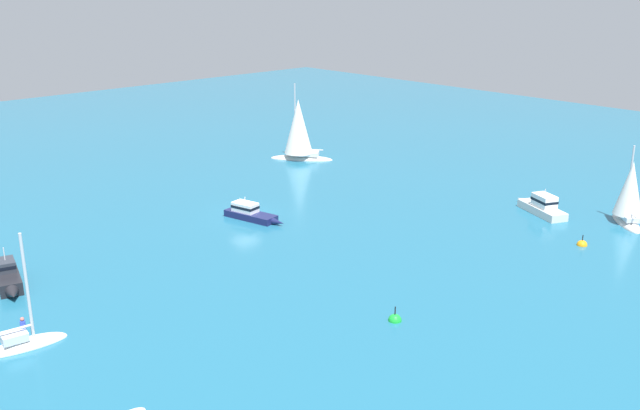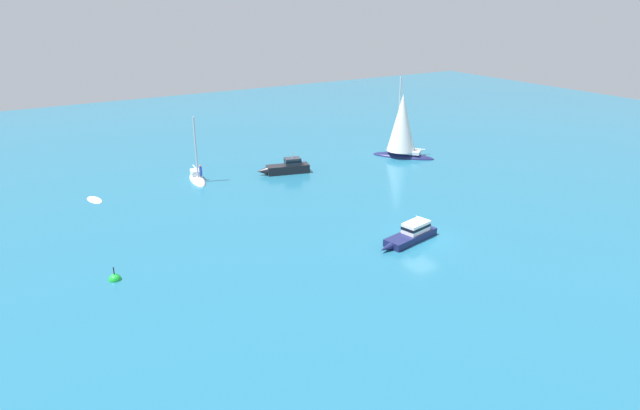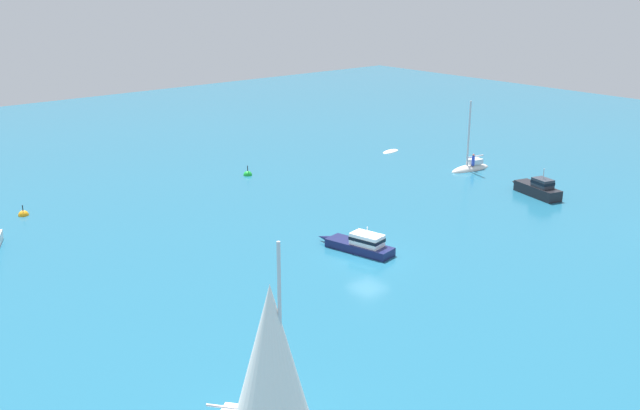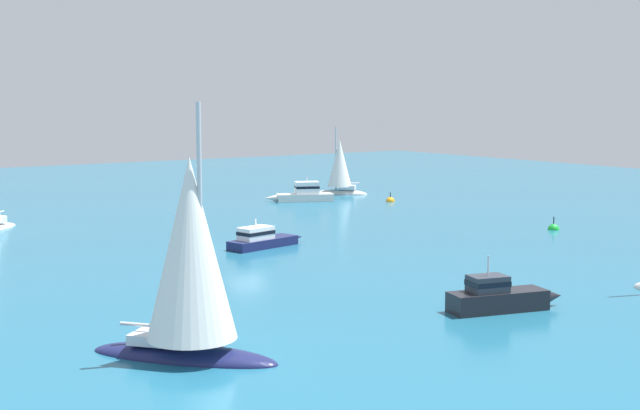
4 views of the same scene
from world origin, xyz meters
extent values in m
plane|color=#1E607F|center=(0.00, 0.00, 0.00)|extent=(160.00, 160.00, 0.00)
cube|color=black|center=(0.83, -21.96, 0.48)|extent=(5.01, 2.69, 0.96)
cone|color=black|center=(3.67, -22.72, 0.48)|extent=(1.40, 1.24, 0.96)
cube|color=#2D333D|center=(0.29, -21.82, 1.35)|extent=(2.02, 1.62, 0.78)
cube|color=black|center=(0.29, -21.82, 1.39)|extent=(2.07, 1.67, 0.24)
cylinder|color=silver|center=(0.29, -21.82, 2.22)|extent=(0.08, 0.08, 0.95)
ellipsoid|color=silver|center=(25.18, 23.76, 0.00)|extent=(5.06, 5.16, 1.01)
cube|color=silver|center=(25.64, 23.28, 0.72)|extent=(1.99, 2.01, 0.43)
cylinder|color=silver|center=(24.79, 24.16, 3.76)|extent=(0.18, 0.18, 6.52)
cylinder|color=silver|center=(25.66, 23.26, 1.19)|extent=(1.84, 1.90, 0.14)
cone|color=white|center=(25.07, 23.87, 3.25)|extent=(3.54, 3.54, 4.89)
cube|color=#191E4C|center=(1.12, -0.17, 0.31)|extent=(5.37, 2.67, 0.61)
cone|color=#191E4C|center=(4.21, 0.50, 0.31)|extent=(1.38, 0.87, 0.61)
cube|color=white|center=(0.49, -0.30, 1.04)|extent=(2.52, 1.75, 0.85)
cube|color=black|center=(0.49, -0.30, 1.08)|extent=(2.57, 1.80, 0.24)
cylinder|color=silver|center=(0.49, -0.30, 1.73)|extent=(0.08, 0.08, 0.54)
cube|color=silver|center=(18.54, 20.65, 0.36)|extent=(5.68, 3.86, 0.72)
cone|color=silver|center=(15.49, 22.03, 0.36)|extent=(1.54, 1.22, 0.72)
cube|color=white|center=(18.72, 20.57, 1.31)|extent=(2.63, 2.22, 1.18)
cube|color=black|center=(18.72, 20.57, 1.37)|extent=(2.68, 2.27, 0.24)
cylinder|color=silver|center=(18.72, 20.57, 2.17)|extent=(0.08, 0.08, 0.53)
ellipsoid|color=#191E4C|center=(-14.74, -20.38, 0.00)|extent=(6.48, 7.36, 1.02)
cube|color=silver|center=(-15.32, -19.66, 0.71)|extent=(2.60, 2.74, 0.40)
cylinder|color=silver|center=(-14.26, -20.99, 5.19)|extent=(0.19, 0.19, 9.35)
cylinder|color=silver|center=(-15.34, -19.63, 1.16)|extent=(2.29, 2.81, 0.15)
cone|color=white|center=(-14.51, -20.67, 4.32)|extent=(4.89, 4.89, 7.02)
sphere|color=green|center=(23.56, -5.91, 0.00)|extent=(0.88, 0.88, 0.88)
cylinder|color=black|center=(23.56, -5.91, 0.72)|extent=(0.08, 0.08, 0.55)
sphere|color=orange|center=(25.17, 15.65, 0.00)|extent=(0.87, 0.87, 0.87)
cylinder|color=black|center=(25.17, 15.65, 0.66)|extent=(0.08, 0.08, 0.46)
camera|label=1|loc=(50.80, -38.08, 21.28)|focal=40.33mm
camera|label=2|loc=(29.64, 32.01, 19.06)|focal=31.44mm
camera|label=3|loc=(-34.94, 34.00, 19.31)|focal=41.06mm
camera|label=4|loc=(-29.65, -50.99, 10.01)|focal=50.14mm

